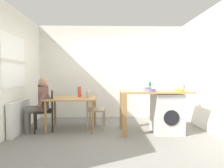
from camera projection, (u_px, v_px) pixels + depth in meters
The scene contains 19 objects.
ground_plane at pixel (113, 137), 3.47m from camera, with size 5.46×5.46×0.00m, color slate.
wall_back at pixel (111, 72), 5.15m from camera, with size 4.60×0.10×2.70m, color silver.
wall_window_side at pixel (3, 70), 3.35m from camera, with size 0.12×3.80×2.70m.
wall_counter_side at pixel (220, 71), 3.46m from camera, with size 0.10×3.80×2.70m, color silver.
radiator at pixel (19, 117), 3.70m from camera, with size 0.10×0.80×0.70m, color white.
dining_table at pixel (72, 102), 3.96m from camera, with size 1.10×0.76×0.74m.
chair_person_seat at pixel (47, 108), 3.88m from camera, with size 0.50×0.50×0.90m.
chair_opposite at pixel (93, 107), 4.04m from camera, with size 0.43×0.43×0.90m.
seated_person at pixel (40, 102), 3.82m from camera, with size 0.56×0.54×1.20m.
kitchen_counter at pixel (145, 98), 3.76m from camera, with size 1.50×0.68×0.92m.
washing_machine at pixel (166, 113), 3.79m from camera, with size 0.60×0.61×0.86m.
sink_basin at pixel (143, 89), 3.75m from camera, with size 0.38×0.38×0.09m, color #9EA0A5.
tap at pixel (141, 84), 3.93m from camera, with size 0.02×0.02×0.28m, color #B2B2B7.
bottle_tall_green at pixel (150, 86), 3.93m from camera, with size 0.06×0.06×0.22m.
mixing_bowl at pixel (151, 90), 3.56m from camera, with size 0.20×0.20×0.06m.
utensil_crock at pixel (182, 87), 3.82m from camera, with size 0.11×0.11×0.30m.
colander at pixel (179, 90), 3.55m from camera, with size 0.20×0.20×0.06m.
vase at pixel (80, 92), 4.06m from camera, with size 0.09×0.09×0.25m, color #D84C38.
scissors at pixel (154, 91), 3.66m from camera, with size 0.15×0.06×0.01m.
Camera 1 is at (-0.11, -3.41, 1.26)m, focal length 27.54 mm.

